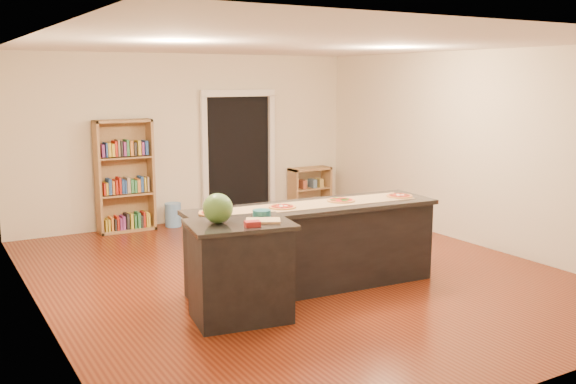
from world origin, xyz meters
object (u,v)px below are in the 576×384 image
kitchen_island (313,246)px  side_counter (240,271)px  bookshelf (125,176)px  waste_bin (173,215)px  watermelon (218,208)px  low_shelf (310,188)px

kitchen_island → side_counter: size_ratio=2.92×
bookshelf → kitchen_island: bearing=-74.6°
waste_bin → watermelon: bearing=-104.2°
bookshelf → watermelon: size_ratio=5.97×
kitchen_island → low_shelf: size_ratio=3.82×
side_counter → watermelon: (-0.20, 0.08, 0.65)m
low_shelf → waste_bin: size_ratio=2.00×
kitchen_island → waste_bin: (-0.31, 3.78, -0.30)m
kitchen_island → low_shelf: bearing=62.2°
kitchen_island → waste_bin: kitchen_island is taller
kitchen_island → waste_bin: 3.80m
side_counter → waste_bin: side_counter is taller
kitchen_island → bookshelf: size_ratio=1.67×
bookshelf → low_shelf: bearing=-0.1°
bookshelf → waste_bin: bookshelf is taller
kitchen_island → watermelon: bearing=-159.1°
kitchen_island → bookshelf: 4.01m
kitchen_island → bookshelf: bearing=109.4°
kitchen_island → low_shelf: 4.52m
bookshelf → watermelon: 4.29m
bookshelf → waste_bin: (0.75, -0.07, -0.69)m
waste_bin → watermelon: watermelon is taller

